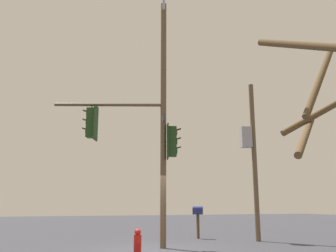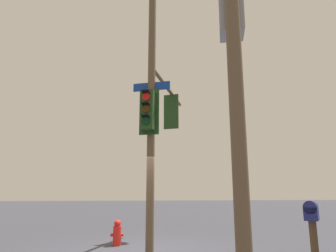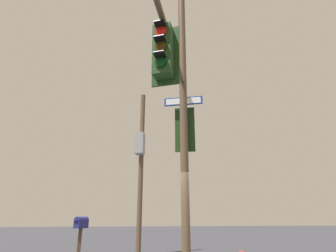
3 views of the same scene
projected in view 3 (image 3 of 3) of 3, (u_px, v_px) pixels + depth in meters
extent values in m
cylinder|color=brown|center=(183.00, 98.00, 7.81)|extent=(0.22, 0.22, 9.32)
cylinder|color=brown|center=(170.00, 41.00, 6.08)|extent=(1.47, 3.87, 0.12)
cube|color=#1E3D19|center=(163.00, 51.00, 5.26)|extent=(0.45, 0.42, 1.10)
cube|color=#1E3D19|center=(166.00, 56.00, 5.41)|extent=(0.53, 0.26, 1.30)
cylinder|color=red|center=(161.00, 31.00, 5.21)|extent=(0.21, 0.12, 0.22)
cube|color=black|center=(160.00, 24.00, 5.18)|extent=(0.26, 0.23, 0.06)
cylinder|color=#352504|center=(161.00, 47.00, 5.10)|extent=(0.21, 0.12, 0.22)
cube|color=black|center=(160.00, 39.00, 5.07)|extent=(0.26, 0.23, 0.06)
cylinder|color=black|center=(161.00, 62.00, 5.00)|extent=(0.21, 0.12, 0.22)
cube|color=black|center=(159.00, 54.00, 4.97)|extent=(0.26, 0.23, 0.06)
cylinder|color=brown|center=(163.00, 25.00, 5.46)|extent=(0.04, 0.04, 0.15)
cube|color=#1E3D19|center=(185.00, 131.00, 7.82)|extent=(0.43, 0.39, 1.10)
cube|color=#1E3D19|center=(185.00, 129.00, 7.67)|extent=(0.55, 0.20, 1.30)
cylinder|color=red|center=(186.00, 122.00, 8.09)|extent=(0.22, 0.09, 0.22)
cube|color=black|center=(186.00, 119.00, 8.20)|extent=(0.25, 0.21, 0.06)
cylinder|color=#352504|center=(186.00, 133.00, 7.98)|extent=(0.22, 0.09, 0.22)
cube|color=black|center=(186.00, 130.00, 8.09)|extent=(0.25, 0.21, 0.06)
cylinder|color=black|center=(186.00, 144.00, 7.87)|extent=(0.22, 0.09, 0.22)
cube|color=black|center=(186.00, 141.00, 7.98)|extent=(0.25, 0.21, 0.06)
cube|color=navy|center=(183.00, 101.00, 7.77)|extent=(1.05, 0.38, 0.24)
cube|color=white|center=(183.00, 101.00, 7.76)|extent=(0.95, 0.33, 0.18)
cylinder|color=brown|center=(141.00, 168.00, 11.53)|extent=(0.21, 0.21, 6.78)
cube|color=#99999E|center=(140.00, 144.00, 11.53)|extent=(0.47, 0.53, 0.90)
cube|color=#4C3823|center=(79.00, 246.00, 8.64)|extent=(0.10, 0.10, 1.05)
cube|color=navy|center=(81.00, 224.00, 8.85)|extent=(0.45, 0.50, 0.24)
cylinder|color=navy|center=(82.00, 220.00, 8.89)|extent=(0.45, 0.50, 0.24)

